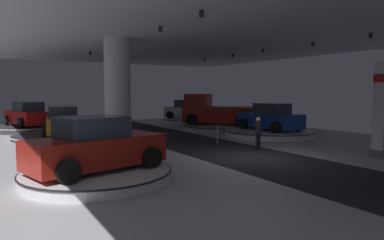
# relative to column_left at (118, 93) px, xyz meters

# --- Properties ---
(ground) EXTENTS (24.00, 44.00, 0.06)m
(ground) POSITION_rel_column_left_xyz_m (3.94, -5.95, -2.77)
(ground) COLOR #B2B2B7
(ceiling_with_spotlights) EXTENTS (24.00, 44.00, 0.39)m
(ceiling_with_spotlights) POSITION_rel_column_left_xyz_m (3.94, -5.95, 2.80)
(ceiling_with_spotlights) COLOR silver
(column_left) EXTENTS (1.32, 1.32, 5.50)m
(column_left) POSITION_rel_column_left_xyz_m (0.00, 0.00, 0.00)
(column_left) COLOR silver
(column_left) RESTS_ON ground
(display_platform_far_left) EXTENTS (5.94, 5.94, 0.23)m
(display_platform_far_left) POSITION_rel_column_left_xyz_m (-1.80, 4.86, -2.62)
(display_platform_far_left) COLOR #333338
(display_platform_far_left) RESTS_ON ground
(display_car_far_left) EXTENTS (2.80, 4.45, 1.71)m
(display_car_far_left) POSITION_rel_column_left_xyz_m (-1.80, 4.83, -1.76)
(display_car_far_left) COLOR #B77519
(display_car_far_left) RESTS_ON display_platform_far_left
(display_platform_near_left) EXTENTS (4.69, 4.69, 0.36)m
(display_platform_near_left) POSITION_rel_column_left_xyz_m (-2.95, -6.54, -2.55)
(display_platform_near_left) COLOR silver
(display_platform_near_left) RESTS_ON ground
(display_car_near_left) EXTENTS (4.52, 3.03, 1.71)m
(display_car_near_left) POSITION_rel_column_left_xyz_m (-2.98, -6.55, -1.63)
(display_car_near_left) COLOR maroon
(display_car_near_left) RESTS_ON display_platform_near_left
(display_platform_far_right) EXTENTS (5.84, 5.84, 0.33)m
(display_platform_far_right) POSITION_rel_column_left_xyz_m (9.40, 4.31, -2.57)
(display_platform_far_right) COLOR #B7B7BC
(display_platform_far_right) RESTS_ON ground
(pickup_truck_far_right) EXTENTS (5.06, 5.38, 2.30)m
(pickup_truck_far_right) POSITION_rel_column_left_xyz_m (9.19, 4.55, -1.49)
(pickup_truck_far_right) COLOR maroon
(pickup_truck_far_right) RESTS_ON display_platform_far_right
(display_platform_deep_left) EXTENTS (5.29, 5.29, 0.36)m
(display_platform_deep_left) POSITION_rel_column_left_xyz_m (-3.21, 10.23, -2.55)
(display_platform_deep_left) COLOR #333338
(display_platform_deep_left) RESTS_ON ground
(display_car_deep_left) EXTENTS (3.07, 4.53, 1.71)m
(display_car_deep_left) POSITION_rel_column_left_xyz_m (-3.20, 10.20, -1.62)
(display_car_deep_left) COLOR red
(display_car_deep_left) RESTS_ON display_platform_deep_left
(display_platform_deep_right) EXTENTS (4.85, 4.85, 0.34)m
(display_platform_deep_right) POSITION_rel_column_left_xyz_m (10.24, 10.46, -2.56)
(display_platform_deep_right) COLOR silver
(display_platform_deep_right) RESTS_ON ground
(display_car_deep_right) EXTENTS (4.01, 4.41, 1.71)m
(display_car_deep_right) POSITION_rel_column_left_xyz_m (10.22, 10.48, -1.65)
(display_car_deep_right) COLOR silver
(display_car_deep_right) RESTS_ON display_platform_deep_right
(display_platform_mid_right) EXTENTS (5.77, 5.77, 0.37)m
(display_platform_mid_right) POSITION_rel_column_left_xyz_m (9.77, -0.71, -2.55)
(display_platform_mid_right) COLOR silver
(display_platform_mid_right) RESTS_ON ground
(display_car_mid_right) EXTENTS (2.39, 4.31, 1.71)m
(display_car_mid_right) POSITION_rel_column_left_xyz_m (9.77, -0.74, -1.62)
(display_car_mid_right) COLOR navy
(display_car_mid_right) RESTS_ON display_platform_mid_right
(visitor_walking_near) EXTENTS (0.32, 0.32, 1.59)m
(visitor_walking_near) POSITION_rel_column_left_xyz_m (5.51, -4.46, -1.84)
(visitor_walking_near) COLOR black
(visitor_walking_near) RESTS_ON ground
(stanchion_a) EXTENTS (0.28, 0.28, 1.01)m
(stanchion_a) POSITION_rel_column_left_xyz_m (4.96, -1.81, -2.38)
(stanchion_a) COLOR #333338
(stanchion_a) RESTS_ON ground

